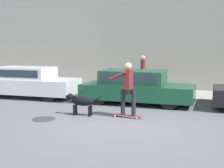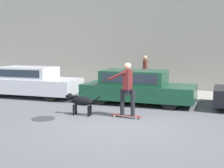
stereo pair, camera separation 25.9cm
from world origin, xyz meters
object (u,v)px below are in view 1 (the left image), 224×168
(parked_car_1, at_px, (136,87))
(skateboarder, at_px, (128,86))
(dog, at_px, (81,101))
(parked_car_0, at_px, (28,82))
(pedestrian_with_bag, at_px, (143,71))

(parked_car_1, relative_size, skateboarder, 1.80)
(parked_car_1, bearing_deg, skateboarder, -82.44)
(dog, distance_m, skateboarder, 1.62)
(dog, height_order, skateboarder, skateboarder)
(parked_car_0, bearing_deg, dog, -36.03)
(parked_car_0, height_order, dog, parked_car_0)
(pedestrian_with_bag, bearing_deg, skateboarder, -101.95)
(parked_car_1, bearing_deg, pedestrian_with_bag, 97.39)
(dog, height_order, pedestrian_with_bag, pedestrian_with_bag)
(parked_car_0, height_order, pedestrian_with_bag, pedestrian_with_bag)
(parked_car_1, height_order, skateboarder, skateboarder)
(skateboarder, relative_size, pedestrian_with_bag, 1.45)
(parked_car_1, relative_size, dog, 3.50)
(parked_car_0, xyz_separation_m, pedestrian_with_bag, (4.53, 2.64, 0.39))
(parked_car_0, xyz_separation_m, dog, (3.58, -2.52, -0.19))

